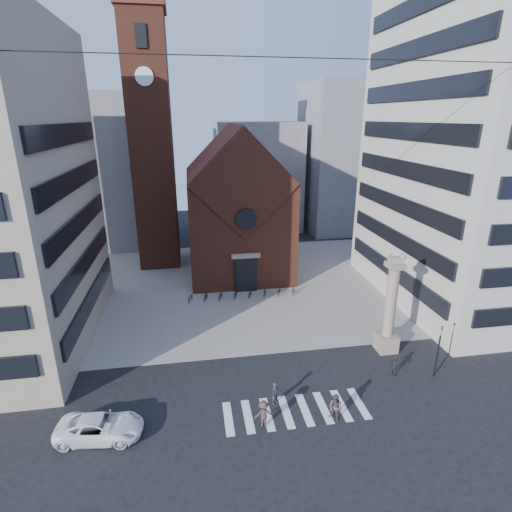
{
  "coord_description": "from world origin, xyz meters",
  "views": [
    {
      "loc": [
        -5.69,
        -24.24,
        18.78
      ],
      "look_at": [
        -0.33,
        8.0,
        7.34
      ],
      "focal_mm": 28.0,
      "sensor_mm": 36.0,
      "label": 1
    }
  ],
  "objects_px": {
    "scooter_0": "(190,298)",
    "pedestrian_0": "(275,393)",
    "pedestrian_1": "(335,408)",
    "lion_column": "(390,313)",
    "white_car": "(100,427)",
    "traffic_light": "(438,350)",
    "pedestrian_2": "(395,367)"
  },
  "relations": [
    {
      "from": "pedestrian_0",
      "to": "pedestrian_2",
      "type": "distance_m",
      "value": 9.79
    },
    {
      "from": "lion_column",
      "to": "white_car",
      "type": "xyz_separation_m",
      "value": [
        -21.94,
        -6.28,
        -2.73
      ]
    },
    {
      "from": "traffic_light",
      "to": "pedestrian_0",
      "type": "bearing_deg",
      "value": -175.25
    },
    {
      "from": "pedestrian_0",
      "to": "pedestrian_1",
      "type": "bearing_deg",
      "value": -70.1
    },
    {
      "from": "traffic_light",
      "to": "white_car",
      "type": "height_order",
      "value": "traffic_light"
    },
    {
      "from": "scooter_0",
      "to": "pedestrian_0",
      "type": "bearing_deg",
      "value": -54.93
    },
    {
      "from": "white_car",
      "to": "traffic_light",
      "type": "bearing_deg",
      "value": -78.21
    },
    {
      "from": "pedestrian_0",
      "to": "scooter_0",
      "type": "relative_size",
      "value": 1.08
    },
    {
      "from": "traffic_light",
      "to": "white_car",
      "type": "relative_size",
      "value": 0.83
    },
    {
      "from": "pedestrian_2",
      "to": "white_car",
      "type": "bearing_deg",
      "value": 74.79
    },
    {
      "from": "pedestrian_2",
      "to": "scooter_0",
      "type": "relative_size",
      "value": 0.98
    },
    {
      "from": "pedestrian_0",
      "to": "pedestrian_1",
      "type": "relative_size",
      "value": 0.86
    },
    {
      "from": "lion_column",
      "to": "white_car",
      "type": "relative_size",
      "value": 1.67
    },
    {
      "from": "lion_column",
      "to": "traffic_light",
      "type": "xyz_separation_m",
      "value": [
        1.99,
        -4.0,
        -1.17
      ]
    },
    {
      "from": "pedestrian_0",
      "to": "scooter_0",
      "type": "distance_m",
      "value": 18.18
    },
    {
      "from": "white_car",
      "to": "scooter_0",
      "type": "xyz_separation_m",
      "value": [
        5.68,
        18.52,
        -0.27
      ]
    },
    {
      "from": "lion_column",
      "to": "pedestrian_1",
      "type": "xyz_separation_m",
      "value": [
        -7.16,
        -7.27,
        -2.49
      ]
    },
    {
      "from": "traffic_light",
      "to": "pedestrian_0",
      "type": "height_order",
      "value": "traffic_light"
    },
    {
      "from": "scooter_0",
      "to": "pedestrian_2",
      "type": "bearing_deg",
      "value": -28.65
    },
    {
      "from": "white_car",
      "to": "pedestrian_0",
      "type": "xyz_separation_m",
      "value": [
        11.29,
        1.23,
        0.11
      ]
    },
    {
      "from": "pedestrian_1",
      "to": "lion_column",
      "type": "bearing_deg",
      "value": 99.64
    },
    {
      "from": "scooter_0",
      "to": "pedestrian_1",
      "type": "bearing_deg",
      "value": -47.87
    },
    {
      "from": "pedestrian_0",
      "to": "pedestrian_1",
      "type": "xyz_separation_m",
      "value": [
        3.5,
        -2.22,
        0.13
      ]
    },
    {
      "from": "pedestrian_2",
      "to": "scooter_0",
      "type": "bearing_deg",
      "value": 21.25
    },
    {
      "from": "white_car",
      "to": "pedestrian_0",
      "type": "height_order",
      "value": "pedestrian_0"
    },
    {
      "from": "traffic_light",
      "to": "pedestrian_2",
      "type": "relative_size",
      "value": 2.83
    },
    {
      "from": "pedestrian_0",
      "to": "pedestrian_2",
      "type": "xyz_separation_m",
      "value": [
        9.65,
        1.63,
        -0.07
      ]
    },
    {
      "from": "white_car",
      "to": "pedestrian_1",
      "type": "relative_size",
      "value": 2.7
    },
    {
      "from": "lion_column",
      "to": "pedestrian_2",
      "type": "distance_m",
      "value": 4.47
    },
    {
      "from": "pedestrian_1",
      "to": "pedestrian_2",
      "type": "height_order",
      "value": "pedestrian_1"
    },
    {
      "from": "white_car",
      "to": "scooter_0",
      "type": "bearing_deg",
      "value": -10.71
    },
    {
      "from": "pedestrian_2",
      "to": "pedestrian_1",
      "type": "bearing_deg",
      "value": 99.06
    }
  ]
}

